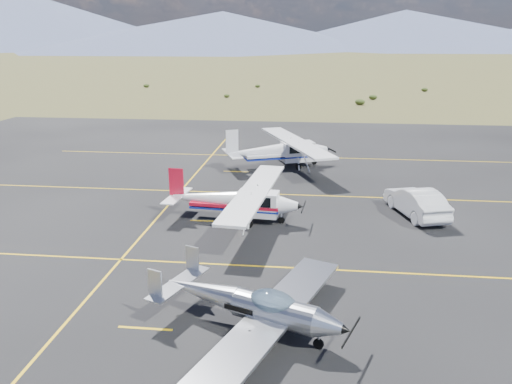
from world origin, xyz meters
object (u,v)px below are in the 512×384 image
(aircraft_low_wing, at_px, (254,305))
(aircraft_plain, at_px, (280,150))
(aircraft_cessna, at_px, (235,199))
(sedan, at_px, (416,202))

(aircraft_low_wing, xyz_separation_m, aircraft_plain, (-0.64, 23.42, 0.42))
(aircraft_cessna, distance_m, aircraft_plain, 12.51)
(sedan, bearing_deg, aircraft_low_wing, 41.59)
(aircraft_low_wing, height_order, aircraft_cessna, aircraft_cessna)
(aircraft_cessna, distance_m, sedan, 10.53)
(aircraft_low_wing, relative_size, aircraft_cessna, 0.84)
(aircraft_plain, relative_size, sedan, 2.43)
(aircraft_low_wing, xyz_separation_m, sedan, (7.99, 12.97, -0.15))
(aircraft_cessna, xyz_separation_m, aircraft_plain, (1.72, 12.39, 0.16))
(aircraft_cessna, relative_size, sedan, 2.22)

